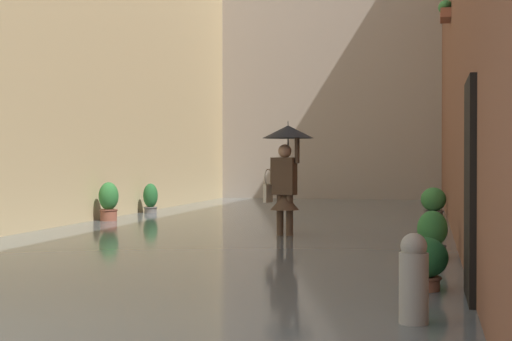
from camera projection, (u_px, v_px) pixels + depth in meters
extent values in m
plane|color=#605B56|center=(259.00, 233.00, 15.14)|extent=(60.00, 60.00, 0.00)
cube|color=#515B60|center=(259.00, 229.00, 15.14)|extent=(8.26, 27.49, 0.15)
cube|color=black|center=(471.00, 197.00, 7.02)|extent=(0.08, 1.10, 2.20)
cube|color=#9E563D|center=(446.00, 16.00, 14.54)|extent=(0.20, 0.70, 0.18)
ellipsoid|color=#387F3D|center=(446.00, 7.00, 14.54)|extent=(0.28, 0.76, 0.24)
cube|color=#A89989|center=(332.00, 11.00, 26.40)|extent=(11.06, 1.80, 13.39)
cube|color=black|center=(280.00, 241.00, 13.06)|extent=(0.16, 0.26, 0.10)
cylinder|color=#4C3828|center=(280.00, 217.00, 13.06)|extent=(0.14, 0.14, 0.76)
cube|color=black|center=(290.00, 242.00, 12.98)|extent=(0.16, 0.26, 0.10)
cylinder|color=#4C3828|center=(290.00, 217.00, 12.98)|extent=(0.14, 0.14, 0.76)
cube|color=#4C3828|center=(285.00, 176.00, 13.01)|extent=(0.42, 0.30, 0.64)
cone|color=#4C3828|center=(285.00, 202.00, 13.01)|extent=(0.60, 0.60, 0.28)
sphere|color=tan|center=(285.00, 151.00, 13.00)|extent=(0.23, 0.23, 0.23)
cylinder|color=#4C3828|center=(297.00, 150.00, 12.90)|extent=(0.10, 0.10, 0.44)
cylinder|color=#4C3828|center=(273.00, 171.00, 13.11)|extent=(0.10, 0.10, 0.48)
cylinder|color=black|center=(288.00, 145.00, 12.98)|extent=(0.02, 0.02, 0.44)
cone|color=black|center=(288.00, 132.00, 12.97)|extent=(0.88, 0.88, 0.22)
cylinder|color=black|center=(288.00, 124.00, 12.97)|extent=(0.01, 0.01, 0.08)
cube|color=beige|center=(268.00, 193.00, 13.13)|extent=(0.12, 0.29, 0.32)
torus|color=beige|center=(268.00, 177.00, 13.13)|extent=(0.09, 0.30, 0.30)
cylinder|color=#66605B|center=(151.00, 213.00, 18.72)|extent=(0.30, 0.30, 0.29)
torus|color=#56524E|center=(151.00, 208.00, 18.71)|extent=(0.34, 0.34, 0.04)
ellipsoid|color=#23602D|center=(150.00, 196.00, 18.71)|extent=(0.36, 0.36, 0.60)
cylinder|color=#9E563D|center=(424.00, 292.00, 7.49)|extent=(0.31, 0.31, 0.28)
torus|color=brown|center=(424.00, 278.00, 7.49)|extent=(0.34, 0.34, 0.04)
ellipsoid|color=#23602D|center=(424.00, 257.00, 7.49)|extent=(0.47, 0.47, 0.41)
cylinder|color=#66605B|center=(432.00, 258.00, 10.05)|extent=(0.33, 0.33, 0.30)
torus|color=#56524E|center=(432.00, 246.00, 10.04)|extent=(0.37, 0.37, 0.04)
ellipsoid|color=#2D7033|center=(432.00, 229.00, 10.04)|extent=(0.40, 0.40, 0.48)
cylinder|color=#66605B|center=(433.00, 218.00, 17.27)|extent=(0.42, 0.42, 0.29)
torus|color=#56524E|center=(433.00, 211.00, 17.27)|extent=(0.46, 0.46, 0.04)
ellipsoid|color=#387F3D|center=(433.00, 199.00, 17.27)|extent=(0.57, 0.57, 0.55)
cylinder|color=brown|center=(109.00, 219.00, 16.27)|extent=(0.35, 0.35, 0.38)
torus|color=brown|center=(109.00, 210.00, 16.27)|extent=(0.39, 0.39, 0.04)
ellipsoid|color=#2D7033|center=(109.00, 196.00, 16.27)|extent=(0.43, 0.43, 0.60)
cylinder|color=gray|center=(414.00, 298.00, 5.95)|extent=(0.23, 0.23, 0.71)
sphere|color=gray|center=(414.00, 246.00, 5.95)|extent=(0.21, 0.21, 0.21)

